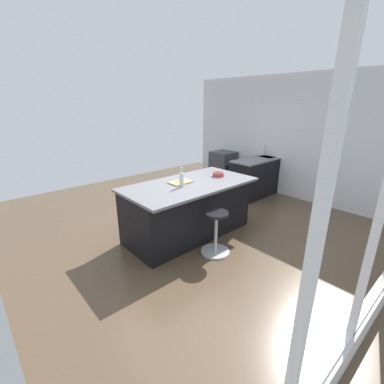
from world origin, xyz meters
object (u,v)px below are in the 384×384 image
at_px(kitchen_island, 188,209).
at_px(fruit_bowl, 218,174).
at_px(oven_range, 223,167).
at_px(stool_by_window, 216,234).
at_px(apple_yellow, 182,178).
at_px(water_bottle, 182,179).
at_px(cutting_board, 181,182).

height_order(kitchen_island, fruit_bowl, fruit_bowl).
xyz_separation_m(oven_range, stool_by_window, (2.92, 2.47, -0.12)).
xyz_separation_m(apple_yellow, fruit_bowl, (-0.70, 0.18, -0.02)).
relative_size(apple_yellow, water_bottle, 0.26).
distance_m(stool_by_window, fruit_bowl, 1.21).
distance_m(oven_range, fruit_bowl, 2.86).
bearing_deg(stool_by_window, fruit_bowl, -137.98).
bearing_deg(stool_by_window, water_bottle, -78.86).
relative_size(stool_by_window, water_bottle, 2.14).
bearing_deg(water_bottle, apple_yellow, -129.69).
bearing_deg(apple_yellow, cutting_board, 35.95).
bearing_deg(stool_by_window, kitchen_island, -97.54).
xyz_separation_m(kitchen_island, cutting_board, (0.10, -0.07, 0.47)).
bearing_deg(cutting_board, fruit_bowl, 170.18).
relative_size(stool_by_window, apple_yellow, 8.28).
relative_size(oven_range, water_bottle, 2.80).
height_order(cutting_board, apple_yellow, apple_yellow).
bearing_deg(fruit_bowl, cutting_board, -9.82).
height_order(oven_range, apple_yellow, apple_yellow).
height_order(oven_range, water_bottle, water_bottle).
height_order(apple_yellow, water_bottle, water_bottle).
xyz_separation_m(oven_range, water_bottle, (3.05, 1.83, 0.62)).
bearing_deg(stool_by_window, oven_range, -139.84).
bearing_deg(oven_range, water_bottle, 30.95).
height_order(apple_yellow, fruit_bowl, apple_yellow).
bearing_deg(fruit_bowl, stool_by_window, 42.02).
relative_size(stool_by_window, cutting_board, 1.86).
bearing_deg(cutting_board, water_bottle, 55.39).
xyz_separation_m(kitchen_island, stool_by_window, (0.10, 0.74, -0.16)).
distance_m(water_bottle, fruit_bowl, 0.89).
bearing_deg(oven_range, apple_yellow, 29.30).
xyz_separation_m(oven_range, cutting_board, (2.93, 1.65, 0.51)).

